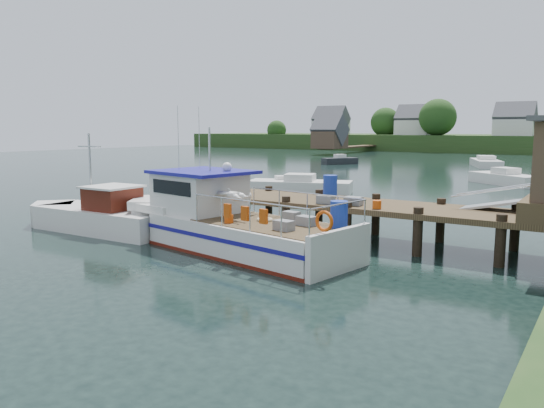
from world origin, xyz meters
The scene contains 9 objects.
ground_plane centered at (0.00, 0.00, 0.00)m, with size 160.00×160.00×0.00m, color black.
dock centered at (6.51, 0.01, 2.24)m, with size 16.60×3.00×4.78m.
lobster_boat centered at (-1.54, -3.73, 0.89)m, with size 10.26×4.43×4.93m.
work_boat centered at (-7.65, -4.11, 0.62)m, with size 7.43×2.46×3.91m.
moored_rowboat centered at (-8.75, 11.64, 0.37)m, with size 3.24×3.32×1.01m.
moored_a centered at (-7.31, 11.43, 0.45)m, with size 6.92×4.25×1.21m.
moored_b centered at (2.87, 23.82, 0.47)m, with size 5.68×5.01×1.26m.
moored_d centered at (-2.24, 42.49, 0.44)m, with size 4.71×7.40×1.19m.
moored_e centered at (-17.16, 37.41, 0.42)m, with size 3.46×4.20×1.14m.
Camera 1 is at (9.77, -17.93, 4.12)m, focal length 35.00 mm.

